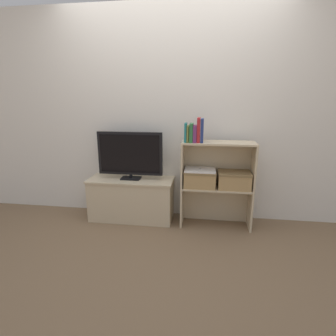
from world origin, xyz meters
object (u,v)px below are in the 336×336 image
book_plum (195,134)px  book_crimson (199,130)px  storage_basket_left (200,178)px  laptop (200,170)px  tv_stand (132,199)px  book_olive (188,134)px  book_teal (186,132)px  tv (130,154)px  storage_basket_right (234,179)px  book_forest (191,133)px  book_navy (202,131)px

book_plum → book_crimson: book_crimson is taller
storage_basket_left → laptop: 0.09m
tv_stand → book_crimson: size_ratio=3.91×
book_olive → book_plum: bearing=0.0°
book_teal → book_plum: (0.10, 0.00, -0.01)m
book_olive → storage_basket_left: 0.50m
tv → book_olive: book_olive is taller
book_teal → book_plum: size_ratio=1.14×
storage_basket_right → book_olive: bearing=-177.4°
book_plum → book_forest: bearing=180.0°
tv → storage_basket_right: tv is taller
book_plum → book_crimson: bearing=0.0°
book_olive → laptop: size_ratio=0.51×
book_teal → book_forest: 0.06m
laptop → storage_basket_right: bearing=0.0°
book_plum → storage_basket_right: (0.43, 0.02, -0.48)m
tv_stand → storage_basket_left: size_ratio=2.86×
storage_basket_left → book_forest: bearing=-167.5°
tv_stand → book_forest: (0.69, -0.08, 0.81)m
tv_stand → book_olive: 1.04m
tv_stand → tv: (0.00, -0.00, 0.54)m
book_teal → book_olive: bearing=0.0°
tv → book_crimson: bearing=-6.0°
book_teal → book_crimson: book_crimson is taller
tv_stand → laptop: (0.80, -0.06, 0.40)m
storage_basket_left → book_navy: bearing=-73.2°
book_plum → storage_basket_left: book_plum is taller
book_crimson → storage_basket_left: bearing=38.8°
tv → book_teal: book_teal is taller
book_olive → book_plum: (0.07, 0.00, 0.00)m
book_teal → laptop: size_ratio=0.59×
book_olive → book_plum: book_plum is taller
book_olive → book_forest: book_forest is taller
tv → book_plum: 0.78m
tv → storage_basket_left: 0.83m
storage_basket_right → laptop: (-0.37, -0.00, 0.09)m
book_forest → storage_basket_right: bearing=2.8°
book_teal → book_olive: book_teal is taller
tv_stand → book_olive: book_olive is taller
tv_stand → book_navy: bearing=-5.9°
tv → book_crimson: (0.77, -0.08, 0.30)m
tv → storage_basket_right: size_ratio=2.17×
book_olive → storage_basket_right: bearing=2.6°
tv → book_teal: bearing=-7.3°
tv → book_teal: size_ratio=3.79×
tv → book_olive: bearing=-7.0°
tv_stand → book_plum: book_plum is taller
book_olive → book_crimson: bearing=0.0°
book_navy → laptop: book_navy is taller
storage_basket_right → laptop: laptop is taller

